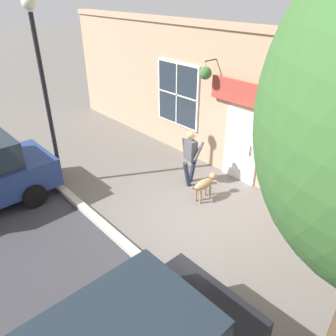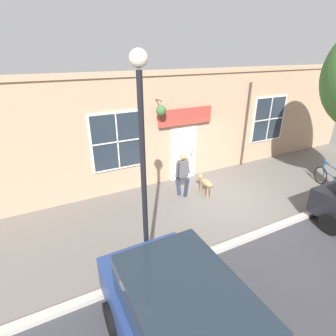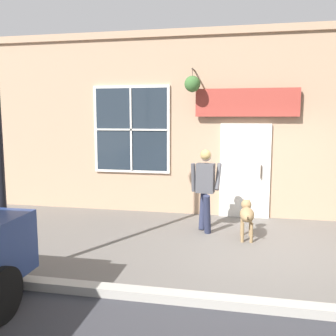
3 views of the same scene
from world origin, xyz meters
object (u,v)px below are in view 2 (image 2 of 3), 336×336
pedestrian_walking (183,171)px  dog_on_leash (205,182)px  leaning_bicycle (331,180)px  street_lamp (142,145)px

pedestrian_walking → dog_on_leash: (0.25, 0.80, -0.51)m
pedestrian_walking → leaning_bicycle: bearing=68.1°
pedestrian_walking → dog_on_leash: 0.98m
leaning_bicycle → street_lamp: bearing=-85.2°
pedestrian_walking → street_lamp: bearing=-42.4°
dog_on_leash → street_lamp: size_ratio=0.22×
pedestrian_walking → street_lamp: size_ratio=0.34×
pedestrian_walking → street_lamp: 4.29m
pedestrian_walking → street_lamp: street_lamp is taller
dog_on_leash → street_lamp: 4.92m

